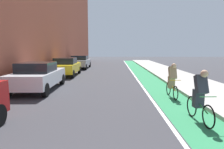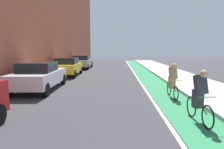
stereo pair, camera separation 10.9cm
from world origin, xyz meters
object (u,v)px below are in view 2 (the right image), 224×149
(parked_sedan_silver, at_px, (82,62))
(cyclist_lead, at_px, (199,96))
(parked_sedan_yellow_cab, at_px, (68,66))
(parked_sedan_white, at_px, (39,76))
(cyclist_mid, at_px, (173,80))

(parked_sedan_silver, height_order, cyclist_lead, cyclist_lead)
(parked_sedan_yellow_cab, bearing_deg, parked_sedan_white, -89.99)
(parked_sedan_white, xyz_separation_m, parked_sedan_yellow_cab, (-0.00, 6.07, -0.00))
(cyclist_lead, bearing_deg, parked_sedan_silver, 111.15)
(parked_sedan_yellow_cab, distance_m, parked_sedan_silver, 6.72)
(parked_sedan_silver, bearing_deg, parked_sedan_white, -89.99)
(parked_sedan_yellow_cab, bearing_deg, cyclist_mid, -48.10)
(parked_sedan_white, xyz_separation_m, cyclist_mid, (6.83, -1.54, 0.02))
(parked_sedan_silver, height_order, cyclist_mid, cyclist_mid)
(cyclist_lead, bearing_deg, parked_sedan_yellow_cab, 122.11)
(parked_sedan_silver, xyz_separation_m, cyclist_lead, (6.78, -17.52, 0.02))
(parked_sedan_white, height_order, cyclist_lead, cyclist_lead)
(cyclist_lead, relative_size, cyclist_mid, 1.03)
(parked_sedan_white, distance_m, cyclist_lead, 8.26)
(parked_sedan_silver, distance_m, cyclist_mid, 15.87)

